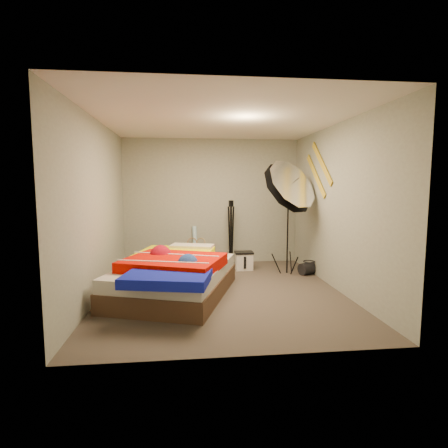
{
  "coord_description": "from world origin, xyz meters",
  "views": [
    {
      "loc": [
        -0.51,
        -5.05,
        1.58
      ],
      "look_at": [
        0.1,
        0.6,
        0.95
      ],
      "focal_mm": 28.0,
      "sensor_mm": 36.0,
      "label": 1
    }
  ],
  "objects": [
    {
      "name": "wall_right",
      "position": [
        1.75,
        0.0,
        1.25
      ],
      "size": [
        0.0,
        4.0,
        4.0
      ],
      "primitive_type": "plane",
      "rotation": [
        1.57,
        0.0,
        -1.57
      ],
      "color": "#9AA190",
      "rests_on": "floor"
    },
    {
      "name": "wrapping_roll",
      "position": [
        -0.34,
        1.9,
        0.38
      ],
      "size": [
        0.14,
        0.23,
        0.77
      ],
      "primitive_type": "cylinder",
      "rotation": [
        -0.17,
        0.0,
        0.24
      ],
      "color": "#63BFDD",
      "rests_on": "floor"
    },
    {
      "name": "ceiling",
      "position": [
        0.0,
        0.0,
        2.5
      ],
      "size": [
        4.0,
        4.0,
        0.0
      ],
      "primitive_type": "plane",
      "rotation": [
        3.14,
        0.0,
        0.0
      ],
      "color": "silver",
      "rests_on": "wall_back"
    },
    {
      "name": "photo_umbrella",
      "position": [
        1.21,
        0.81,
        1.52
      ],
      "size": [
        1.03,
        1.17,
        2.12
      ],
      "color": "black",
      "rests_on": "floor"
    },
    {
      "name": "wall_back",
      "position": [
        0.0,
        2.0,
        1.25
      ],
      "size": [
        3.5,
        0.0,
        3.5
      ],
      "primitive_type": "plane",
      "rotation": [
        1.57,
        0.0,
        0.0
      ],
      "color": "#9AA190",
      "rests_on": "floor"
    },
    {
      "name": "wall_stripe_lower",
      "position": [
        1.73,
        0.85,
        1.75
      ],
      "size": [
        0.02,
        0.91,
        0.78
      ],
      "primitive_type": "cube",
      "rotation": [
        0.7,
        0.0,
        0.0
      ],
      "color": "gold",
      "rests_on": "wall_right"
    },
    {
      "name": "wall_stripe_upper",
      "position": [
        1.73,
        0.6,
        1.95
      ],
      "size": [
        0.02,
        0.91,
        0.78
      ],
      "primitive_type": "cube",
      "rotation": [
        0.7,
        0.0,
        0.0
      ],
      "color": "gold",
      "rests_on": "wall_right"
    },
    {
      "name": "wall_front",
      "position": [
        0.0,
        -2.0,
        1.25
      ],
      "size": [
        3.5,
        0.0,
        3.5
      ],
      "primitive_type": "plane",
      "rotation": [
        -1.57,
        0.0,
        0.0
      ],
      "color": "#9AA190",
      "rests_on": "floor"
    },
    {
      "name": "wall_left",
      "position": [
        -1.75,
        0.0,
        1.25
      ],
      "size": [
        0.0,
        4.0,
        4.0
      ],
      "primitive_type": "plane",
      "rotation": [
        1.57,
        0.0,
        1.57
      ],
      "color": "#9AA190",
      "rests_on": "floor"
    },
    {
      "name": "bed",
      "position": [
        -0.69,
        -0.09,
        0.3
      ],
      "size": [
        1.97,
        2.46,
        0.59
      ],
      "color": "#4D3424",
      "rests_on": "floor"
    },
    {
      "name": "duffel_bag",
      "position": [
        1.65,
        0.85,
        0.11
      ],
      "size": [
        0.4,
        0.33,
        0.21
      ],
      "primitive_type": "cylinder",
      "rotation": [
        0.0,
        1.57,
        0.41
      ],
      "color": "black",
      "rests_on": "floor"
    },
    {
      "name": "camera_case",
      "position": [
        0.55,
        1.32,
        0.16
      ],
      "size": [
        0.32,
        0.23,
        0.32
      ],
      "primitive_type": "cube",
      "rotation": [
        0.0,
        0.0,
        0.0
      ],
      "color": "silver",
      "rests_on": "floor"
    },
    {
      "name": "floor",
      "position": [
        0.0,
        0.0,
        0.0
      ],
      "size": [
        4.0,
        4.0,
        0.0
      ],
      "primitive_type": "plane",
      "color": "#4C453A",
      "rests_on": "ground"
    },
    {
      "name": "camera_tripod",
      "position": [
        0.36,
        1.69,
        0.74
      ],
      "size": [
        0.09,
        0.09,
        1.29
      ],
      "color": "black",
      "rests_on": "floor"
    },
    {
      "name": "tote_bag",
      "position": [
        -0.3,
        1.9,
        0.2
      ],
      "size": [
        0.43,
        0.27,
        0.41
      ],
      "primitive_type": "cube",
      "rotation": [
        -0.14,
        0.0,
        -0.28
      ],
      "color": "tan",
      "rests_on": "floor"
    }
  ]
}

